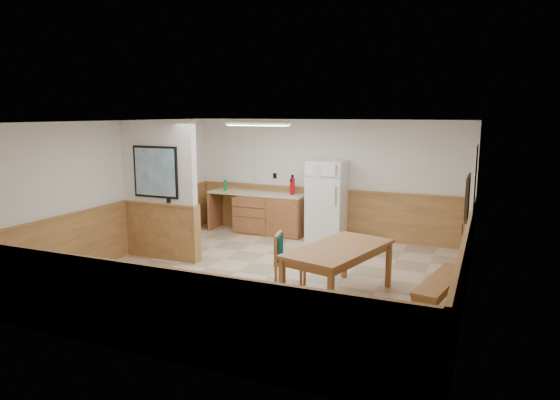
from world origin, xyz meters
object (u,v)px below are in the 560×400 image
at_px(refrigerator, 327,201).
at_px(dining_bench, 441,286).
at_px(dining_table, 339,253).
at_px(soap_bottle, 225,185).
at_px(fire_extinguisher, 292,186).
at_px(dining_chair, 285,256).

xyz_separation_m(refrigerator, dining_bench, (2.58, -3.02, -0.50)).
height_order(dining_table, soap_bottle, soap_bottle).
xyz_separation_m(refrigerator, fire_extinguisher, (-0.80, 0.10, 0.25)).
bearing_deg(soap_bottle, fire_extinguisher, 2.62).
bearing_deg(soap_bottle, refrigerator, -0.53).
xyz_separation_m(dining_table, dining_chair, (-0.86, 0.06, -0.16)).
relative_size(dining_chair, soap_bottle, 3.46).
relative_size(refrigerator, dining_table, 0.86).
bearing_deg(dining_chair, dining_table, -16.00).
relative_size(refrigerator, soap_bottle, 6.83).
relative_size(fire_extinguisher, soap_bottle, 1.74).
bearing_deg(dining_chair, fire_extinguisher, 97.82).
height_order(dining_chair, fire_extinguisher, fire_extinguisher).
bearing_deg(fire_extinguisher, dining_bench, -55.05).
distance_m(dining_table, dining_chair, 0.88).
bearing_deg(dining_bench, fire_extinguisher, 148.46).
height_order(dining_table, dining_chair, dining_chair).
height_order(dining_table, fire_extinguisher, fire_extinguisher).
distance_m(dining_table, dining_bench, 1.45).
relative_size(dining_chair, fire_extinguisher, 1.98).
bearing_deg(dining_bench, refrigerator, 141.60).
xyz_separation_m(refrigerator, dining_chair, (0.32, -3.03, -0.34)).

